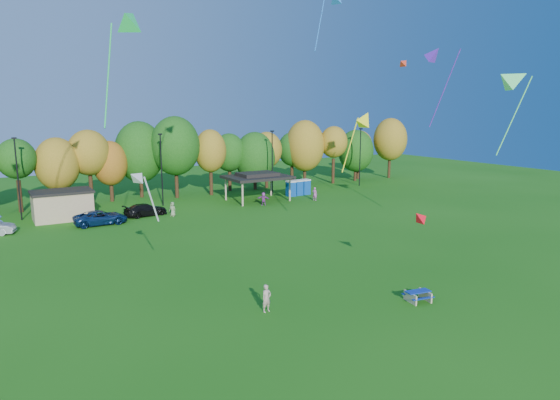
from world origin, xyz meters
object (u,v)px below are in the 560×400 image
picnic_table (418,295)px  kite_flyer (267,298)px  car_d (146,210)px  porta_potties (298,188)px  car_c (101,218)px

picnic_table → kite_flyer: size_ratio=1.05×
picnic_table → kite_flyer: 9.77m
picnic_table → car_d: bearing=112.0°
picnic_table → kite_flyer: kite_flyer is taller
porta_potties → kite_flyer: porta_potties is taller
porta_potties → car_c: bearing=-170.9°
car_c → kite_flyer: bearing=-173.4°
kite_flyer → porta_potties: bearing=45.8°
kite_flyer → car_c: (-3.77, 29.10, -0.10)m
picnic_table → car_c: 35.06m
picnic_table → car_c: bearing=121.2°
porta_potties → car_d: bearing=-173.4°
porta_potties → picnic_table: (-14.96, -37.07, -0.69)m
picnic_table → car_c: car_c is taller
porta_potties → picnic_table: porta_potties is taller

